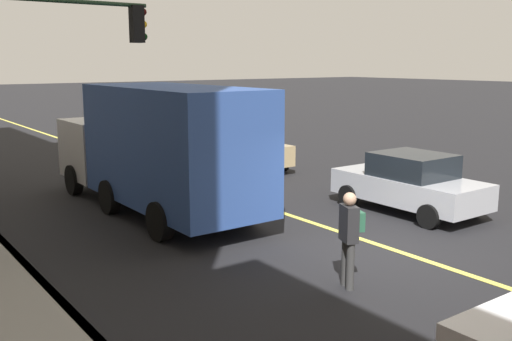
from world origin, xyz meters
TOP-DOWN VIEW (x-y plane):
  - ground at (0.00, 0.00)m, footprint 200.00×200.00m
  - curb_edge at (0.00, 6.70)m, footprint 80.00×0.16m
  - lane_stripe_center at (0.00, 0.00)m, footprint 80.00×0.16m
  - car_silver at (1.73, -2.83)m, footprint 4.11×1.97m
  - car_tan at (9.67, -2.77)m, footprint 4.30×2.00m
  - truck_blue at (5.66, 2.55)m, footprint 8.32×2.61m
  - pedestrian_with_backpack at (-1.10, 2.27)m, footprint 0.47×0.46m
  - traffic_light_mast at (5.60, 5.37)m, footprint 0.28×4.31m

SIDE VIEW (x-z plane):
  - ground at x=0.00m, z-range 0.00..0.00m
  - lane_stripe_center at x=0.00m, z-range 0.00..0.01m
  - curb_edge at x=0.00m, z-range 0.00..0.15m
  - car_silver at x=1.73m, z-range 0.00..1.58m
  - car_tan at x=9.67m, z-range 0.00..1.62m
  - pedestrian_with_backpack at x=-1.10m, z-range 0.15..1.89m
  - truck_blue at x=5.66m, z-range 0.08..3.44m
  - traffic_light_mast at x=5.60m, z-range 1.07..6.69m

